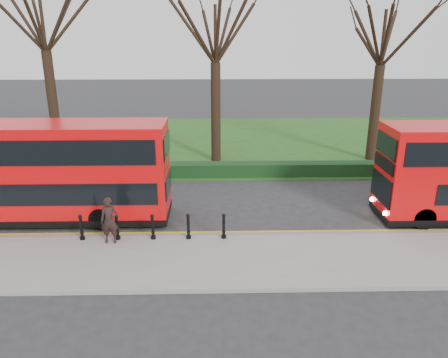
{
  "coord_description": "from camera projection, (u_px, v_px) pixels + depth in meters",
  "views": [
    {
      "loc": [
        1.89,
        -17.04,
        7.98
      ],
      "look_at": [
        2.29,
        0.5,
        2.0
      ],
      "focal_mm": 35.0,
      "sensor_mm": 36.0,
      "label": 1
    }
  ],
  "objects": [
    {
      "name": "pedestrian",
      "position": [
        109.0,
        221.0,
        16.73
      ],
      "size": [
        0.68,
        0.45,
        1.84
      ],
      "primitive_type": "imported",
      "rotation": [
        0.0,
        0.0,
        0.02
      ],
      "color": "black",
      "rests_on": "pavement"
    },
    {
      "name": "kerb",
      "position": [
        168.0,
        236.0,
        17.69
      ],
      "size": [
        60.0,
        0.25,
        0.16
      ],
      "primitive_type": "cube",
      "color": "slate",
      "rests_on": "ground"
    },
    {
      "name": "bus_lead",
      "position": [
        41.0,
        173.0,
        18.75
      ],
      "size": [
        10.87,
        2.5,
        4.32
      ],
      "color": "red",
      "rests_on": "ground"
    },
    {
      "name": "tree_right",
      "position": [
        384.0,
        32.0,
        25.82
      ],
      "size": [
        6.98,
        6.98,
        10.9
      ],
      "color": "black",
      "rests_on": "ground"
    },
    {
      "name": "bollard_row",
      "position": [
        153.0,
        227.0,
        17.16
      ],
      "size": [
        5.74,
        0.15,
        1.0
      ],
      "color": "black",
      "rests_on": "pavement"
    },
    {
      "name": "hedge",
      "position": [
        181.0,
        170.0,
        24.96
      ],
      "size": [
        60.0,
        0.9,
        0.8
      ],
      "primitive_type": "cube",
      "color": "black",
      "rests_on": "ground"
    },
    {
      "name": "tree_left",
      "position": [
        41.0,
        10.0,
        25.02
      ],
      "size": [
        7.98,
        7.98,
        12.48
      ],
      "color": "black",
      "rests_on": "ground"
    },
    {
      "name": "grass_verge",
      "position": [
        189.0,
        142.0,
        32.84
      ],
      "size": [
        60.0,
        18.0,
        0.06
      ],
      "primitive_type": "cube",
      "color": "#1F4A18",
      "rests_on": "ground"
    },
    {
      "name": "yellow_line_inner",
      "position": [
        170.0,
        232.0,
        18.18
      ],
      "size": [
        60.0,
        0.1,
        0.01
      ],
      "primitive_type": "cube",
      "color": "yellow",
      "rests_on": "ground"
    },
    {
      "name": "pavement",
      "position": [
        163.0,
        261.0,
        15.8
      ],
      "size": [
        60.0,
        4.0,
        0.15
      ],
      "primitive_type": "cube",
      "color": "gray",
      "rests_on": "ground"
    },
    {
      "name": "ground",
      "position": [
        171.0,
        227.0,
        18.66
      ],
      "size": [
        120.0,
        120.0,
        0.0
      ],
      "primitive_type": "plane",
      "color": "#28282B",
      "rests_on": "ground"
    },
    {
      "name": "yellow_line_outer",
      "position": [
        169.0,
        234.0,
        17.99
      ],
      "size": [
        60.0,
        0.1,
        0.01
      ],
      "primitive_type": "cube",
      "color": "yellow",
      "rests_on": "ground"
    },
    {
      "name": "tree_mid",
      "position": [
        215.0,
        28.0,
        25.54
      ],
      "size": [
        7.17,
        7.17,
        11.2
      ],
      "color": "black",
      "rests_on": "ground"
    }
  ]
}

